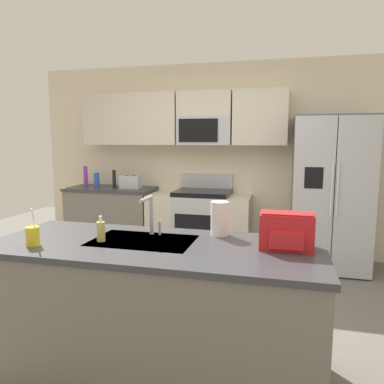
{
  "coord_description": "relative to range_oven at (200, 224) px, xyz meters",
  "views": [
    {
      "loc": [
        0.93,
        -2.9,
        1.56
      ],
      "look_at": [
        0.04,
        0.6,
        1.05
      ],
      "focal_mm": 34.14,
      "sensor_mm": 36.0,
      "label": 1
    }
  ],
  "objects": [
    {
      "name": "island_counter",
      "position": [
        0.28,
        -2.54,
        0.01
      ],
      "size": [
        2.15,
        0.87,
        0.9
      ],
      "color": "slate",
      "rests_on": "ground"
    },
    {
      "name": "toaster",
      "position": [
        -0.97,
        -0.05,
        0.55
      ],
      "size": [
        0.28,
        0.16,
        0.18
      ],
      "color": "#B7BABF",
      "rests_on": "back_counter"
    },
    {
      "name": "ground_plane",
      "position": [
        0.16,
        -1.8,
        -0.44
      ],
      "size": [
        9.0,
        9.0,
        0.0
      ],
      "primitive_type": "plane",
      "color": "#66605B",
      "rests_on": "ground"
    },
    {
      "name": "bottle_purple",
      "position": [
        -1.7,
        0.0,
        0.6
      ],
      "size": [
        0.06,
        0.06,
        0.29
      ],
      "primitive_type": "cylinder",
      "color": "purple",
      "rests_on": "back_counter"
    },
    {
      "name": "backpack",
      "position": [
        1.11,
        -2.44,
        0.57
      ],
      "size": [
        0.32,
        0.22,
        0.23
      ],
      "color": "red",
      "rests_on": "island_counter"
    },
    {
      "name": "soap_dispenser",
      "position": [
        -0.08,
        -2.57,
        0.53
      ],
      "size": [
        0.06,
        0.06,
        0.17
      ],
      "color": "#D8CC66",
      "rests_on": "island_counter"
    },
    {
      "name": "range_oven",
      "position": [
        0.0,
        0.0,
        0.0
      ],
      "size": [
        1.36,
        0.61,
        1.1
      ],
      "color": "#B7BABF",
      "rests_on": "ground"
    },
    {
      "name": "drink_cup_yellow",
      "position": [
        -0.44,
        -2.77,
        0.52
      ],
      "size": [
        0.08,
        0.08,
        0.24
      ],
      "color": "yellow",
      "rests_on": "island_counter"
    },
    {
      "name": "bottle_blue",
      "position": [
        -1.51,
        -0.03,
        0.56
      ],
      "size": [
        0.08,
        0.08,
        0.21
      ],
      "primitive_type": "cylinder",
      "color": "blue",
      "rests_on": "back_counter"
    },
    {
      "name": "refrigerator",
      "position": [
        1.63,
        -0.07,
        0.48
      ],
      "size": [
        0.9,
        0.76,
        1.85
      ],
      "color": "#4C4F54",
      "rests_on": "ground"
    },
    {
      "name": "kitchen_wall_unit",
      "position": [
        0.02,
        0.28,
        1.03
      ],
      "size": [
        5.2,
        0.43,
        2.6
      ],
      "color": "beige",
      "rests_on": "ground"
    },
    {
      "name": "pepper_mill",
      "position": [
        -1.25,
        -0.0,
        0.58
      ],
      "size": [
        0.05,
        0.05,
        0.25
      ],
      "primitive_type": "cylinder",
      "color": "black",
      "rests_on": "back_counter"
    },
    {
      "name": "paper_towel_roll",
      "position": [
        0.66,
        -2.23,
        0.58
      ],
      "size": [
        0.12,
        0.12,
        0.24
      ],
      "primitive_type": "cylinder",
      "color": "white",
      "rests_on": "island_counter"
    },
    {
      "name": "back_counter",
      "position": [
        -1.3,
        -0.0,
        0.01
      ],
      "size": [
        1.22,
        0.63,
        0.9
      ],
      "color": "slate",
      "rests_on": "ground"
    },
    {
      "name": "sink_faucet",
      "position": [
        0.19,
        -2.35,
        0.62
      ],
      "size": [
        0.08,
        0.21,
        0.28
      ],
      "color": "#B7BABF",
      "rests_on": "island_counter"
    }
  ]
}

